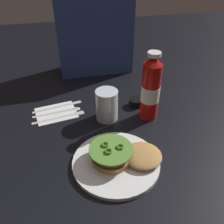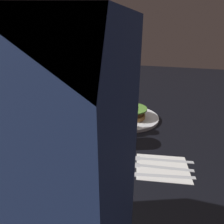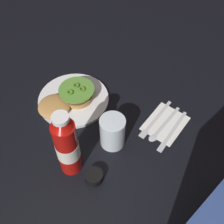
% 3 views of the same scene
% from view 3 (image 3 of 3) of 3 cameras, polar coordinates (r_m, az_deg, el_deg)
% --- Properties ---
extents(ground_plane, '(3.00, 3.00, 0.00)m').
position_cam_3_polar(ground_plane, '(0.98, -8.36, -4.77)').
color(ground_plane, black).
extents(dinner_plate, '(0.27, 0.27, 0.01)m').
position_cam_3_polar(dinner_plate, '(1.07, -7.86, 2.59)').
color(dinner_plate, white).
rests_on(dinner_plate, ground_plane).
extents(burger_sandwich, '(0.22, 0.14, 0.05)m').
position_cam_3_polar(burger_sandwich, '(1.04, -8.86, 2.84)').
color(burger_sandwich, '#B68145').
rests_on(burger_sandwich, dinner_plate).
extents(ketchup_bottle, '(0.07, 0.07, 0.26)m').
position_cam_3_polar(ketchup_bottle, '(0.81, -9.18, -6.92)').
color(ketchup_bottle, '#AE0F0B').
rests_on(ketchup_bottle, ground_plane).
extents(water_glass, '(0.08, 0.08, 0.12)m').
position_cam_3_polar(water_glass, '(0.90, 0.10, -4.08)').
color(water_glass, silver).
rests_on(water_glass, ground_plane).
extents(condiment_cup, '(0.06, 0.06, 0.03)m').
position_cam_3_polar(condiment_cup, '(0.88, -3.68, -13.03)').
color(condiment_cup, black).
rests_on(condiment_cup, ground_plane).
extents(napkin, '(0.17, 0.15, 0.00)m').
position_cam_3_polar(napkin, '(1.01, 10.86, -2.27)').
color(napkin, white).
rests_on(napkin, ground_plane).
extents(fork_utensil, '(0.20, 0.05, 0.00)m').
position_cam_3_polar(fork_utensil, '(1.01, 8.54, -1.86)').
color(fork_utensil, silver).
rests_on(fork_utensil, napkin).
extents(spoon_utensil, '(0.19, 0.04, 0.00)m').
position_cam_3_polar(spoon_utensil, '(0.99, 10.00, -3.23)').
color(spoon_utensil, silver).
rests_on(spoon_utensil, napkin).
extents(butter_knife, '(0.20, 0.05, 0.00)m').
position_cam_3_polar(butter_knife, '(0.99, 12.02, -4.19)').
color(butter_knife, silver).
rests_on(butter_knife, napkin).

